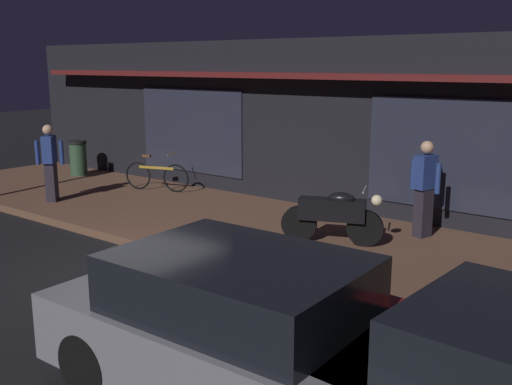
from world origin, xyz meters
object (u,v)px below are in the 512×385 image
Objects in this scene: motorcycle at (334,214)px; trash_bin at (78,158)px; person_photographer at (50,161)px; bicycle_parked at (157,176)px; parked_car_near at (249,333)px; person_bystander at (425,187)px.

motorcycle is 8.68m from trash_bin.
bicycle_parked is at bearing 65.13° from person_photographer.
bicycle_parked is 2.42m from person_photographer.
trash_bin is at bearing 151.34° from parked_car_near.
trash_bin is 0.22× the size of parked_car_near.
bicycle_parked is at bearing -178.32° from person_bystander.
person_photographer is at bearing -170.78° from motorcycle.
person_photographer is (-6.43, -1.04, 0.38)m from motorcycle.
parked_car_near is at bearing -22.51° from person_photographer.
bicycle_parked is 3.16m from trash_bin.
motorcycle is 6.53m from person_photographer.
person_photographer is at bearing -46.25° from trash_bin.
person_bystander is at bearing 96.75° from parked_car_near.
parked_car_near is (0.68, -5.70, -0.32)m from person_bystander.
trash_bin is at bearing 133.75° from person_photographer.
trash_bin is 11.72m from parked_car_near.
person_photographer is 1.80× the size of trash_bin.
person_photographer reaches higher than parked_car_near.
trash_bin is (-9.61, -0.08, -0.41)m from person_bystander.
parked_car_near is (8.12, -3.37, -0.32)m from person_photographer.
parked_car_near is (7.13, -5.51, 0.20)m from bicycle_parked.
parked_car_near is at bearing -83.25° from person_bystander.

